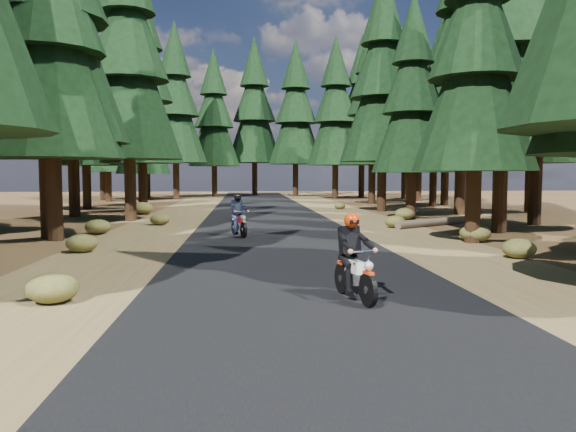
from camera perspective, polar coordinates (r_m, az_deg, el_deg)
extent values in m
plane|color=#4C341B|center=(12.79, 0.53, -5.41)|extent=(120.00, 120.00, 0.00)
cube|color=black|center=(17.72, -0.88, -2.70)|extent=(6.00, 100.00, 0.01)
cube|color=brown|center=(18.03, -15.65, -2.75)|extent=(3.20, 100.00, 0.01)
cube|color=brown|center=(18.58, 13.43, -2.50)|extent=(3.20, 100.00, 0.01)
cylinder|color=black|center=(19.73, -22.77, 5.43)|extent=(0.51, 0.51, 5.34)
cone|color=black|center=(20.10, -23.05, 14.99)|extent=(4.54, 4.54, 6.68)
cylinder|color=black|center=(18.48, 18.36, 4.37)|extent=(0.48, 0.48, 4.52)
cone|color=black|center=(18.72, 18.56, 13.05)|extent=(3.84, 3.84, 5.65)
cone|color=black|center=(19.14, 18.71, 19.07)|extent=(2.94, 2.94, 4.07)
cylinder|color=black|center=(20.64, -23.30, 6.86)|extent=(0.56, 0.56, 6.43)
cone|color=black|center=(21.23, -23.64, 17.74)|extent=(5.46, 5.46, 8.03)
cylinder|color=black|center=(22.06, 20.81, 5.97)|extent=(0.53, 0.53, 5.84)
cone|color=black|center=(22.49, 21.07, 15.29)|extent=(4.96, 4.96, 7.30)
cylinder|color=black|center=(26.02, 23.92, 6.23)|extent=(0.56, 0.56, 6.43)
cone|color=black|center=(26.50, 24.19, 14.95)|extent=(5.47, 5.47, 8.04)
cylinder|color=black|center=(26.98, -15.78, 5.58)|extent=(0.53, 0.53, 5.72)
cone|color=black|center=(27.31, -15.93, 13.10)|extent=(4.86, 4.86, 7.15)
cone|color=black|center=(27.83, -16.04, 18.34)|extent=(3.72, 3.72, 5.15)
cylinder|color=black|center=(27.83, 12.44, 4.35)|extent=(0.48, 0.48, 4.51)
cone|color=black|center=(27.98, 12.53, 10.13)|extent=(3.83, 3.83, 5.64)
cone|color=black|center=(28.27, 12.60, 14.23)|extent=(2.93, 2.93, 4.06)
cone|color=black|center=(28.69, 12.67, 18.22)|extent=(2.03, 2.03, 3.38)
cylinder|color=black|center=(30.68, -20.98, 5.88)|extent=(0.55, 0.55, 6.37)
cone|color=black|center=(31.07, -21.18, 13.23)|extent=(5.41, 5.41, 7.96)
cone|color=black|center=(31.66, -21.33, 18.36)|extent=(4.14, 4.14, 5.73)
cylinder|color=black|center=(31.59, 17.13, 6.02)|extent=(0.56, 0.56, 6.47)
cone|color=black|center=(31.98, 17.29, 13.27)|extent=(5.50, 5.50, 8.09)
cone|color=black|center=(32.58, 17.41, 18.34)|extent=(4.21, 4.21, 5.82)
cylinder|color=black|center=(33.84, -14.57, 5.23)|extent=(0.53, 0.53, 5.64)
cone|color=black|center=(34.10, -14.68, 11.16)|extent=(4.79, 4.79, 7.05)
cone|color=black|center=(34.50, -14.77, 15.34)|extent=(3.67, 3.67, 5.08)
cone|color=black|center=(35.08, -14.85, 19.41)|extent=(2.54, 2.54, 4.23)
cylinder|color=black|center=(33.29, 9.53, 5.49)|extent=(0.53, 0.53, 5.83)
cone|color=black|center=(33.57, 9.60, 11.72)|extent=(4.95, 4.95, 7.29)
cone|color=black|center=(34.02, 9.66, 16.10)|extent=(3.79, 3.79, 5.25)
cone|color=black|center=(34.65, 9.72, 20.35)|extent=(2.62, 2.62, 4.37)
cylinder|color=black|center=(37.09, -19.81, 4.87)|extent=(0.52, 0.52, 5.45)
cone|color=black|center=(37.30, -19.94, 10.10)|extent=(4.63, 4.63, 6.81)
cone|color=black|center=(37.64, -20.03, 13.81)|extent=(3.54, 3.54, 4.90)
cone|color=black|center=(38.14, -20.13, 17.44)|extent=(2.45, 2.45, 4.09)
cylinder|color=black|center=(38.82, 14.54, 4.32)|extent=(0.48, 0.48, 4.61)
cone|color=black|center=(38.94, 14.62, 8.57)|extent=(3.92, 3.92, 5.77)
cone|color=black|center=(39.16, 14.68, 11.60)|extent=(3.00, 3.00, 4.15)
cone|color=black|center=(39.48, 14.74, 14.59)|extent=(2.08, 2.08, 3.46)
cylinder|color=black|center=(40.63, -14.46, 4.18)|extent=(0.48, 0.48, 4.42)
cone|color=black|center=(40.73, -14.54, 8.07)|extent=(3.76, 3.76, 5.52)
cone|color=black|center=(40.91, -14.59, 10.84)|extent=(2.87, 2.87, 3.98)
cone|color=black|center=(41.19, -14.64, 13.59)|extent=(1.99, 1.99, 3.31)
cylinder|color=black|center=(42.05, 8.54, 5.18)|extent=(0.53, 0.53, 5.76)
cone|color=black|center=(42.27, 8.59, 10.06)|extent=(4.90, 4.90, 7.21)
cone|color=black|center=(42.61, 8.63, 13.54)|extent=(3.75, 3.75, 5.19)
cone|color=black|center=(43.11, 8.67, 16.94)|extent=(2.59, 2.59, 4.32)
cylinder|color=black|center=(46.57, -17.80, 4.30)|extent=(0.49, 0.49, 4.75)
cone|color=black|center=(46.68, -17.88, 7.94)|extent=(4.04, 4.04, 5.93)
cone|color=black|center=(46.88, -17.94, 10.55)|extent=(3.09, 3.09, 4.27)
cone|color=black|center=(47.17, -18.00, 13.12)|extent=(2.14, 2.14, 3.56)
cylinder|color=black|center=(46.83, 13.13, 4.94)|extent=(0.53, 0.53, 5.66)
cone|color=black|center=(47.02, 13.20, 9.26)|extent=(4.81, 4.81, 7.07)
cone|color=black|center=(47.32, 13.26, 12.33)|extent=(3.68, 3.68, 5.09)
cone|color=black|center=(47.75, 13.31, 15.35)|extent=(2.55, 2.55, 4.24)
cylinder|color=black|center=(36.57, -23.58, 5.52)|extent=(0.56, 0.56, 6.40)
cone|color=black|center=(36.90, -23.77, 11.74)|extent=(5.44, 5.44, 8.00)
cone|color=black|center=(37.40, -23.90, 16.11)|extent=(4.16, 4.16, 5.76)
cylinder|color=black|center=(41.07, 15.68, 5.26)|extent=(0.54, 0.54, 6.00)
cone|color=black|center=(41.32, 15.78, 10.46)|extent=(5.10, 5.10, 7.50)
cone|color=black|center=(41.70, 15.86, 14.15)|extent=(3.90, 3.90, 5.40)
cone|color=black|center=(42.26, 15.93, 17.76)|extent=(2.70, 2.70, 4.50)
cylinder|color=black|center=(34.55, 23.40, 4.96)|extent=(0.52, 0.52, 5.60)
cone|color=black|center=(34.79, 23.57, 10.73)|extent=(4.76, 4.76, 7.00)
cone|color=black|center=(35.18, 23.69, 14.81)|extent=(3.64, 3.64, 5.04)
cone|color=black|center=(35.75, 23.82, 18.78)|extent=(2.52, 2.52, 4.20)
cylinder|color=black|center=(49.92, -11.31, 5.35)|extent=(0.56, 0.56, 6.40)
cone|color=black|center=(50.17, -11.38, 9.92)|extent=(5.44, 5.44, 8.00)
cone|color=black|center=(50.54, -11.42, 13.17)|extent=(4.16, 4.16, 5.76)
cone|color=black|center=(51.07, -11.47, 16.36)|extent=(2.88, 2.88, 4.80)
cylinder|color=black|center=(50.22, 4.83, 5.18)|extent=(0.54, 0.54, 6.00)
cone|color=black|center=(50.43, 4.85, 9.44)|extent=(5.10, 5.10, 7.50)
cone|color=black|center=(50.75, 4.87, 12.48)|extent=(3.90, 3.90, 5.40)
cone|color=black|center=(51.21, 4.89, 15.47)|extent=(2.70, 2.70, 4.50)
cylinder|color=black|center=(53.32, -14.14, 5.44)|extent=(0.57, 0.57, 6.80)
cone|color=black|center=(53.59, -14.23, 9.98)|extent=(5.78, 5.78, 8.50)
cone|color=black|center=(53.99, -14.29, 13.22)|extent=(4.42, 4.42, 6.12)
cone|color=black|center=(54.56, -14.35, 16.39)|extent=(3.06, 3.06, 5.10)
cylinder|color=black|center=(53.73, 7.48, 5.31)|extent=(0.56, 0.56, 6.40)
cone|color=black|center=(53.96, 7.52, 9.56)|extent=(5.44, 5.44, 8.00)
cone|color=black|center=(54.30, 7.55, 12.58)|extent=(4.16, 4.16, 5.76)
cone|color=black|center=(54.80, 7.58, 15.56)|extent=(2.88, 2.88, 4.80)
cylinder|color=black|center=(55.64, -7.49, 5.06)|extent=(0.54, 0.54, 6.00)
cone|color=black|center=(55.83, -7.53, 8.91)|extent=(5.10, 5.10, 7.50)
cone|color=black|center=(56.11, -7.55, 11.66)|extent=(3.90, 3.90, 5.40)
cone|color=black|center=(56.53, -7.58, 14.37)|extent=(2.70, 2.70, 4.50)
cylinder|color=black|center=(55.80, 0.77, 5.30)|extent=(0.56, 0.56, 6.40)
cone|color=black|center=(56.02, 0.78, 9.39)|extent=(5.44, 5.44, 8.00)
cone|color=black|center=(56.36, 0.78, 12.31)|extent=(4.16, 4.16, 5.76)
cone|color=black|center=(56.83, 0.78, 15.19)|extent=(2.88, 2.88, 4.80)
cylinder|color=black|center=(58.58, -3.41, 5.44)|extent=(0.57, 0.57, 6.80)
cone|color=black|center=(58.83, -3.43, 9.58)|extent=(5.78, 5.78, 8.50)
cone|color=black|center=(59.19, -3.44, 12.53)|extent=(4.42, 4.42, 6.12)
cone|color=black|center=(59.71, -3.46, 15.43)|extent=(3.06, 3.06, 5.10)
cylinder|color=black|center=(50.00, -18.31, 4.76)|extent=(0.52, 0.52, 5.60)
cone|color=black|center=(50.17, -18.40, 8.75)|extent=(4.76, 4.76, 7.00)
cone|color=black|center=(50.44, -18.47, 11.61)|extent=(3.64, 3.64, 5.04)
cone|color=black|center=(50.84, -18.54, 14.42)|extent=(2.52, 2.52, 4.20)
cylinder|color=black|center=(50.57, 11.76, 5.10)|extent=(0.54, 0.54, 6.00)
cone|color=black|center=(50.78, 11.83, 9.33)|extent=(5.10, 5.10, 7.50)
cone|color=black|center=(51.09, 11.87, 12.35)|extent=(3.90, 3.90, 5.40)
cone|color=black|center=(51.55, 11.92, 15.32)|extent=(2.70, 2.70, 4.50)
cylinder|color=#4C4233|center=(24.60, 15.23, -0.55)|extent=(4.76, 3.52, 0.32)
ellipsoid|color=#474C1E|center=(31.26, -14.55, 0.76)|extent=(1.10, 1.10, 0.66)
ellipsoid|color=#474C1E|center=(15.54, 22.42, -3.08)|extent=(0.84, 0.84, 0.51)
ellipsoid|color=#474C1E|center=(10.21, -22.83, -6.76)|extent=(0.85, 0.85, 0.51)
ellipsoid|color=#474C1E|center=(18.80, 18.48, -1.64)|extent=(0.97, 0.97, 0.58)
ellipsoid|color=#474C1E|center=(21.37, -18.77, -1.03)|extent=(0.90, 0.90, 0.54)
ellipsoid|color=#474C1E|center=(27.32, 11.75, 0.22)|extent=(0.93, 0.93, 0.56)
ellipsoid|color=#474C1E|center=(16.47, -20.21, -2.62)|extent=(0.85, 0.85, 0.51)
ellipsoid|color=#474C1E|center=(23.02, 10.83, -0.57)|extent=(0.83, 0.83, 0.50)
ellipsoid|color=#474C1E|center=(35.01, 5.29, 1.03)|extent=(0.69, 0.69, 0.41)
ellipsoid|color=#474C1E|center=(24.45, -12.90, -0.33)|extent=(0.82, 0.82, 0.49)
cube|color=black|center=(9.56, 6.82, -2.60)|extent=(0.37, 0.27, 0.48)
sphere|color=#B12E07|center=(9.53, 6.84, -0.50)|extent=(0.32, 0.32, 0.27)
cube|color=black|center=(19.42, -5.01, 0.88)|extent=(0.38, 0.29, 0.48)
sphere|color=black|center=(19.41, -5.02, 1.93)|extent=(0.34, 0.34, 0.27)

